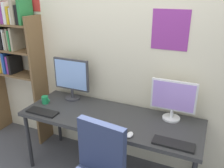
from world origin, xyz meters
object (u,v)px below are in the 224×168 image
desk (110,121)px  keyboard_left (42,112)px  keyboard_right (173,144)px  coffee_mug (45,100)px  keyboard_center (100,126)px  bookshelf (9,48)px  monitor_right (173,99)px  monitor_left (71,77)px  computer_mouse (130,135)px

desk → keyboard_left: keyboard_left is taller
keyboard_right → coffee_mug: coffee_mug is taller
keyboard_center → bookshelf: bearing=163.5°
monitor_right → coffee_mug: monitor_right is taller
keyboard_left → keyboard_right: (1.41, 0.00, 0.00)m
monitor_left → computer_mouse: size_ratio=5.25×
keyboard_right → computer_mouse: size_ratio=3.73×
computer_mouse → coffee_mug: coffee_mug is taller
keyboard_right → coffee_mug: 1.54m
bookshelf → monitor_left: (0.95, -0.02, -0.26)m
computer_mouse → keyboard_center: bearing=174.6°
computer_mouse → coffee_mug: (-1.14, 0.23, 0.03)m
monitor_left → computer_mouse: (0.92, -0.47, -0.27)m
bookshelf → monitor_left: bookshelf is taller
keyboard_right → computer_mouse: computer_mouse is taller
monitor_right → keyboard_right: bearing=-76.7°
keyboard_left → keyboard_center: size_ratio=1.02×
keyboard_left → computer_mouse: bearing=-1.7°
keyboard_left → keyboard_right: 1.41m
bookshelf → monitor_right: (2.15, -0.02, -0.31)m
keyboard_center → computer_mouse: 0.32m
bookshelf → keyboard_right: size_ratio=5.26×
monitor_right → computer_mouse: size_ratio=4.69×
keyboard_center → coffee_mug: size_ratio=3.27×
desk → keyboard_center: 0.24m
keyboard_left → keyboard_right: same height
bookshelf → keyboard_right: bookshelf is taller
bookshelf → monitor_right: size_ratio=4.18×
monitor_left → keyboard_left: monitor_left is taller
monitor_right → keyboard_right: (0.10, -0.44, -0.22)m
keyboard_left → coffee_mug: bearing=120.6°
monitor_left → keyboard_left: size_ratio=1.42×
monitor_left → keyboard_left: 0.53m
bookshelf → keyboard_left: size_ratio=5.30×
desk → bookshelf: (-1.55, 0.23, 0.60)m
coffee_mug → keyboard_left: bearing=-59.4°
monitor_left → keyboard_center: monitor_left is taller
monitor_left → monitor_right: bearing=-0.0°
bookshelf → keyboard_center: size_ratio=5.42×
coffee_mug → monitor_right: bearing=9.6°
bookshelf → desk: bearing=-8.4°
keyboard_center → coffee_mug: coffee_mug is taller
desk → monitor_left: (-0.60, 0.21, 0.34)m
monitor_right → keyboard_left: size_ratio=1.27×
monitor_right → keyboard_center: size_ratio=1.30×
monitor_right → coffee_mug: size_ratio=4.24×
keyboard_center → keyboard_right: bearing=0.0°
bookshelf → keyboard_left: (0.85, -0.46, -0.53)m
keyboard_right → coffee_mug: bearing=172.5°
desk → monitor_right: size_ratio=4.24×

